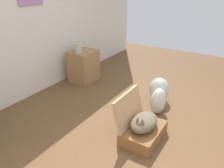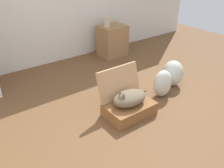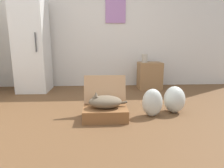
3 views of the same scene
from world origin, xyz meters
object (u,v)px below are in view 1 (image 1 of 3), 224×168
object	(u,v)px
vase_tall	(78,48)
cat	(144,122)
plastic_bag_clear	(159,89)
plastic_bag_white	(158,101)
side_table	(84,66)
suitcase_base	(143,133)

from	to	relation	value
vase_tall	cat	bearing A→B (deg)	-117.57
plastic_bag_clear	vase_tall	size ratio (longest dim) A/B	2.20
plastic_bag_white	plastic_bag_clear	size ratio (longest dim) A/B	1.00
plastic_bag_clear	side_table	world-z (taller)	side_table
vase_tall	plastic_bag_white	bearing A→B (deg)	-98.36
side_table	suitcase_base	bearing A→B (deg)	-120.53
suitcase_base	plastic_bag_clear	xyz separation A→B (m)	(0.99, 0.20, 0.11)
cat	vase_tall	world-z (taller)	vase_tall
cat	side_table	bearing A→B (deg)	59.33
side_table	vase_tall	world-z (taller)	vase_tall
side_table	vase_tall	bearing A→B (deg)	-179.47
plastic_bag_clear	cat	bearing A→B (deg)	-168.60
suitcase_base	vase_tall	bearing A→B (deg)	62.58
cat	plastic_bag_clear	xyz separation A→B (m)	(0.99, 0.20, -0.05)
suitcase_base	plastic_bag_clear	distance (m)	1.01
suitcase_base	vase_tall	distance (m)	1.98
suitcase_base	side_table	distance (m)	1.96
plastic_bag_white	side_table	distance (m)	1.65
side_table	vase_tall	size ratio (longest dim) A/B	3.29
suitcase_base	cat	xyz separation A→B (m)	(-0.01, 0.00, 0.16)
cat	plastic_bag_white	bearing A→B (deg)	6.68
plastic_bag_white	vase_tall	distance (m)	1.68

